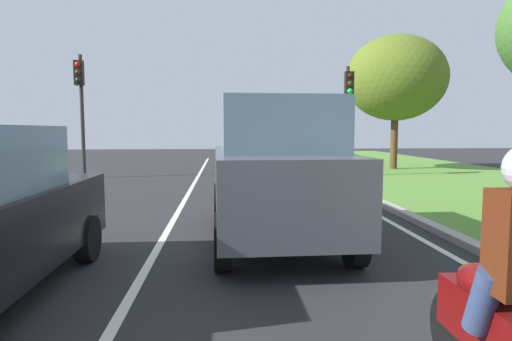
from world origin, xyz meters
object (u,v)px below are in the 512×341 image
(car_suv_ahead, at_px, (274,170))
(traffic_light_overhead_left, at_px, (80,95))
(traffic_light_near_right, at_px, (348,102))
(tree_roadside_far, at_px, (396,78))

(car_suv_ahead, bearing_deg, traffic_light_overhead_left, 121.03)
(traffic_light_near_right, height_order, traffic_light_overhead_left, traffic_light_overhead_left)
(car_suv_ahead, relative_size, tree_roadside_far, 0.76)
(traffic_light_near_right, xyz_separation_m, tree_roadside_far, (3.02, 2.99, 1.26))
(car_suv_ahead, height_order, traffic_light_near_right, traffic_light_near_right)
(traffic_light_overhead_left, height_order, tree_roadside_far, tree_roadside_far)
(tree_roadside_far, bearing_deg, traffic_light_near_right, -135.29)
(car_suv_ahead, xyz_separation_m, traffic_light_near_right, (3.85, 9.16, 1.69))
(traffic_light_near_right, xyz_separation_m, traffic_light_overhead_left, (-9.97, 0.53, 0.26))
(tree_roadside_far, bearing_deg, car_suv_ahead, -119.49)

